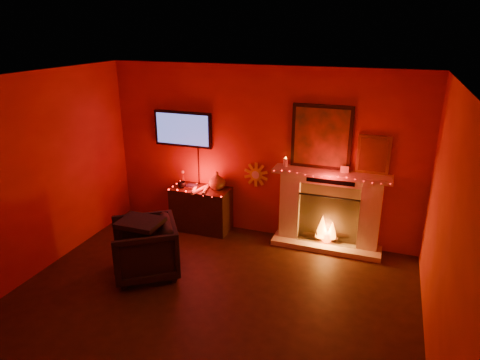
# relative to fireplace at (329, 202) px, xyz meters

# --- Properties ---
(room) EXTENTS (5.00, 5.00, 5.00)m
(room) POSITION_rel_fireplace_xyz_m (-1.14, -2.39, 0.63)
(room) COLOR black
(room) RESTS_ON ground
(floor) EXTENTS (5.00, 5.00, 0.00)m
(floor) POSITION_rel_fireplace_xyz_m (-1.14, -2.39, -0.72)
(floor) COLOR black
(floor) RESTS_ON ground
(fireplace) EXTENTS (1.72, 0.40, 2.18)m
(fireplace) POSITION_rel_fireplace_xyz_m (0.00, 0.00, 0.00)
(fireplace) COLOR beige
(fireplace) RESTS_ON floor
(tv) EXTENTS (1.00, 0.07, 1.24)m
(tv) POSITION_rel_fireplace_xyz_m (-2.44, 0.06, 0.92)
(tv) COLOR black
(tv) RESTS_ON room
(sunburst_clock) EXTENTS (0.40, 0.03, 0.40)m
(sunburst_clock) POSITION_rel_fireplace_xyz_m (-1.19, 0.09, 0.28)
(sunburst_clock) COLOR gold
(sunburst_clock) RESTS_ON room
(console_table) EXTENTS (0.96, 0.56, 1.02)m
(console_table) POSITION_rel_fireplace_xyz_m (-2.06, -0.13, -0.32)
(console_table) COLOR black
(console_table) RESTS_ON floor
(armchair) EXTENTS (1.17, 1.16, 0.77)m
(armchair) POSITION_rel_fireplace_xyz_m (-2.21, -1.65, -0.34)
(armchair) COLOR black
(armchair) RESTS_ON floor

